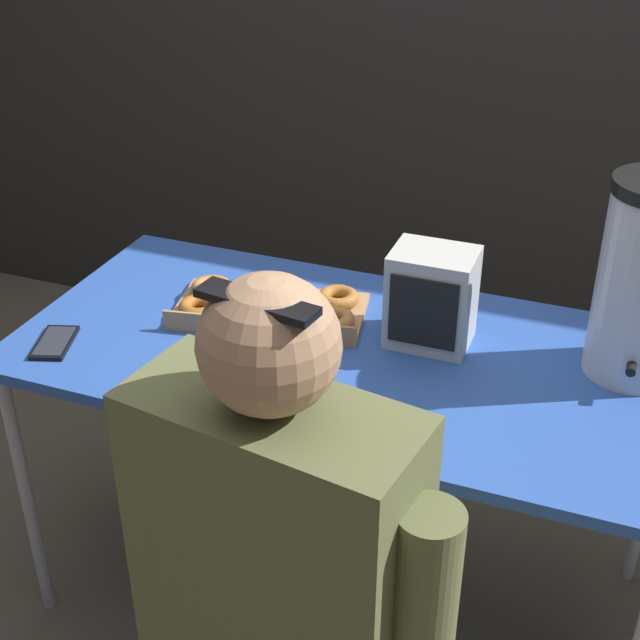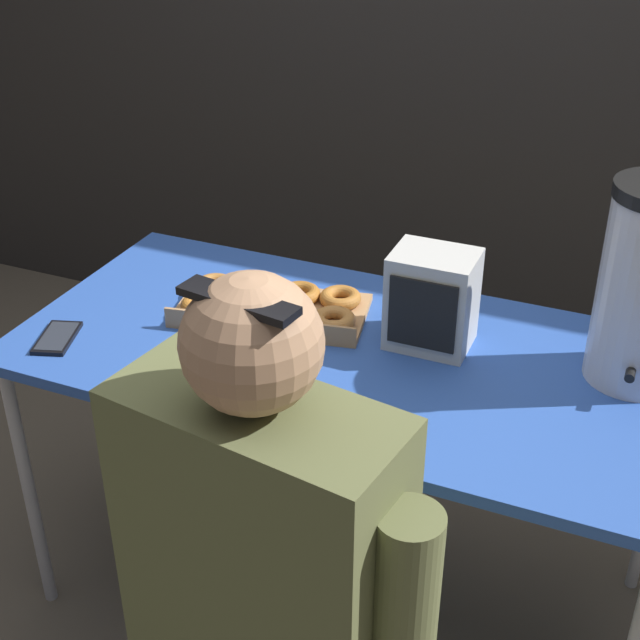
{
  "view_description": "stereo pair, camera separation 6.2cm",
  "coord_description": "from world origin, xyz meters",
  "px_view_note": "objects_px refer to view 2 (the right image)",
  "views": [
    {
      "loc": [
        0.56,
        -1.64,
        1.85
      ],
      "look_at": [
        -0.07,
        0.0,
        0.83
      ],
      "focal_mm": 50.0,
      "sensor_mm": 36.0,
      "label": 1
    },
    {
      "loc": [
        0.62,
        -1.62,
        1.85
      ],
      "look_at": [
        -0.07,
        0.0,
        0.83
      ],
      "focal_mm": 50.0,
      "sensor_mm": 36.0,
      "label": 2
    }
  ],
  "objects_px": {
    "cell_phone": "(57,338)",
    "person_seated": "(265,629)",
    "donut_box": "(272,306)",
    "space_heater": "(432,300)"
  },
  "relations": [
    {
      "from": "donut_box",
      "to": "person_seated",
      "type": "height_order",
      "value": "person_seated"
    },
    {
      "from": "donut_box",
      "to": "cell_phone",
      "type": "distance_m",
      "value": 0.51
    },
    {
      "from": "person_seated",
      "to": "space_heater",
      "type": "bearing_deg",
      "value": -84.68
    },
    {
      "from": "cell_phone",
      "to": "person_seated",
      "type": "distance_m",
      "value": 0.89
    },
    {
      "from": "space_heater",
      "to": "person_seated",
      "type": "xyz_separation_m",
      "value": [
        -0.05,
        -0.77,
        -0.27
      ]
    },
    {
      "from": "donut_box",
      "to": "cell_phone",
      "type": "relative_size",
      "value": 3.09
    },
    {
      "from": "cell_phone",
      "to": "space_heater",
      "type": "height_order",
      "value": "space_heater"
    },
    {
      "from": "cell_phone",
      "to": "donut_box",
      "type": "bearing_deg",
      "value": 18.91
    },
    {
      "from": "donut_box",
      "to": "space_heater",
      "type": "bearing_deg",
      "value": -8.23
    },
    {
      "from": "person_seated",
      "to": "donut_box",
      "type": "bearing_deg",
      "value": -56.35
    }
  ]
}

